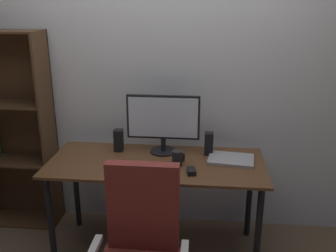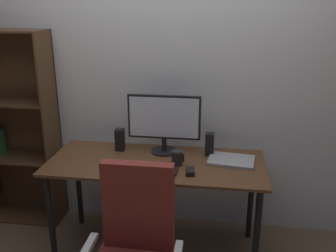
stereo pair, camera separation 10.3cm
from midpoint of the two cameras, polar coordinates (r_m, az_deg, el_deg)
name	(u,v)px [view 2 (the right image)]	position (r m, az deg, el deg)	size (l,w,h in m)	color
ground_plane	(157,249)	(3.05, -0.70, -18.27)	(12.00, 12.00, 0.00)	brown
back_wall	(166,71)	(2.98, 0.70, 8.37)	(6.40, 0.10, 2.60)	silver
desk	(156,173)	(2.71, -0.75, -7.21)	(1.54, 0.65, 0.74)	#56351E
monitor	(164,120)	(2.75, 0.46, 0.88)	(0.54, 0.20, 0.44)	black
keyboard	(156,170)	(2.51, -0.73, -6.83)	(0.29, 0.11, 0.02)	black
mouse	(190,172)	(2.49, 4.57, -6.97)	(0.06, 0.10, 0.03)	black
coffee_mug	(177,158)	(2.60, 2.50, -4.92)	(0.09, 0.07, 0.11)	black
laptop	(231,160)	(2.71, 10.72, -5.20)	(0.32, 0.23, 0.02)	#99999E
speaker_left	(120,140)	(2.86, -6.36, -2.09)	(0.06, 0.07, 0.17)	black
speaker_right	(210,144)	(2.77, 7.44, -2.79)	(0.06, 0.07, 0.17)	black
bookshelf	(18,131)	(3.34, -21.22, -0.66)	(0.63, 0.28, 1.62)	#4C331E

